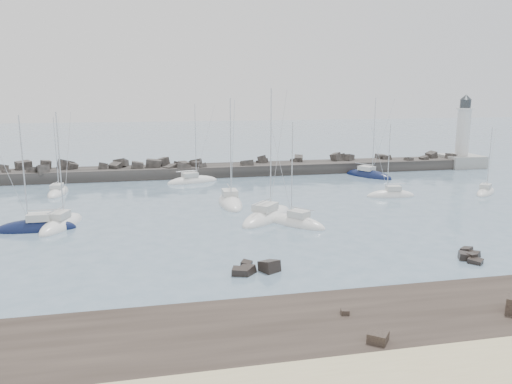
# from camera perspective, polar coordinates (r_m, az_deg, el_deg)

# --- Properties ---
(ground) EXTENTS (400.00, 400.00, 0.00)m
(ground) POSITION_cam_1_polar(r_m,az_deg,el_deg) (51.74, 2.20, -4.85)
(ground) COLOR slate
(ground) RESTS_ON ground
(rock_shelf) EXTENTS (140.00, 12.00, 1.81)m
(rock_shelf) POSITION_cam_1_polar(r_m,az_deg,el_deg) (32.31, 12.27, -15.50)
(rock_shelf) COLOR black
(rock_shelf) RESTS_ON ground
(rock_cluster_near) EXTENTS (4.24, 2.92, 1.66)m
(rock_cluster_near) POSITION_cam_1_polar(r_m,az_deg,el_deg) (41.30, 0.05, -8.91)
(rock_cluster_near) COLOR black
(rock_cluster_near) RESTS_ON ground
(rock_cluster_far) EXTENTS (2.60, 3.77, 1.40)m
(rock_cluster_far) POSITION_cam_1_polar(r_m,az_deg,el_deg) (48.11, 23.24, -6.96)
(rock_cluster_far) COLOR black
(rock_cluster_far) RESTS_ON ground
(breakwater) EXTENTS (115.00, 7.20, 5.06)m
(breakwater) POSITION_cam_1_polar(r_m,az_deg,el_deg) (87.42, -8.96, 1.99)
(breakwater) COLOR #2C2927
(breakwater) RESTS_ON ground
(lighthouse) EXTENTS (7.00, 7.00, 14.60)m
(lighthouse) POSITION_cam_1_polar(r_m,az_deg,el_deg) (105.16, 22.44, 4.36)
(lighthouse) COLOR gray
(lighthouse) RESTS_ON ground
(sailboat_1) EXTENTS (2.91, 7.61, 11.80)m
(sailboat_1) POSITION_cam_1_polar(r_m,az_deg,el_deg) (77.35, -21.69, -0.08)
(sailboat_1) COLOR white
(sailboat_1) RESTS_ON ground
(sailboat_2) EXTENTS (8.30, 2.75, 13.24)m
(sailboat_2) POSITION_cam_1_polar(r_m,az_deg,el_deg) (58.13, -23.85, -3.85)
(sailboat_2) COLOR #0D1639
(sailboat_2) RESTS_ON ground
(sailboat_3) EXTENTS (5.10, 8.81, 13.44)m
(sailboat_3) POSITION_cam_1_polar(r_m,az_deg,el_deg) (58.52, -21.35, -3.56)
(sailboat_3) COLOR white
(sailboat_3) RESTS_ON ground
(sailboat_4) EXTENTS (8.94, 4.93, 13.51)m
(sailboat_4) POSITION_cam_1_polar(r_m,az_deg,el_deg) (81.34, -7.27, 1.19)
(sailboat_4) COLOR white
(sailboat_4) RESTS_ON ground
(sailboat_5) EXTENTS (6.57, 7.50, 12.26)m
(sailboat_5) POSITION_cam_1_polar(r_m,az_deg,el_deg) (55.52, 4.58, -3.58)
(sailboat_5) COLOR white
(sailboat_5) RESTS_ON ground
(sailboat_6) EXTENTS (3.05, 9.36, 14.79)m
(sailboat_6) POSITION_cam_1_polar(r_m,az_deg,el_deg) (65.23, -2.95, -1.28)
(sailboat_6) COLOR white
(sailboat_6) RESTS_ON ground
(sailboat_7) EXTENTS (9.08, 9.70, 16.05)m
(sailboat_7) POSITION_cam_1_polar(r_m,az_deg,el_deg) (57.79, 1.27, -2.94)
(sailboat_7) COLOR white
(sailboat_7) RESTS_ON ground
(sailboat_8) EXTENTS (7.00, 9.41, 14.57)m
(sailboat_8) POSITION_cam_1_polar(r_m,az_deg,el_deg) (88.43, 12.72, 1.83)
(sailboat_8) COLOR #0D1639
(sailboat_8) RESTS_ON ground
(sailboat_9) EXTENTS (7.06, 2.92, 11.03)m
(sailboat_9) POSITION_cam_1_polar(r_m,az_deg,el_deg) (72.38, 15.14, -0.40)
(sailboat_9) COLOR white
(sailboat_9) RESTS_ON ground
(sailboat_12) EXTENTS (6.13, 5.70, 10.33)m
(sailboat_12) POSITION_cam_1_polar(r_m,az_deg,el_deg) (79.17, 24.75, -0.07)
(sailboat_12) COLOR white
(sailboat_12) RESTS_ON ground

